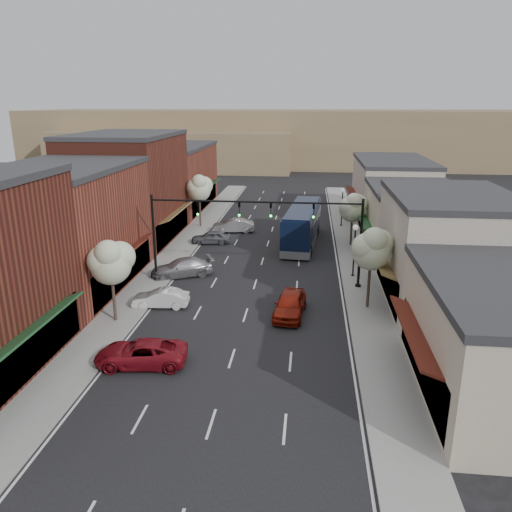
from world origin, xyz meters
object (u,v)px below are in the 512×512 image
(signal_mast_left, at_px, (183,226))
(parked_car_a, at_px, (141,353))
(tree_left_near, at_px, (111,261))
(signal_mast_right, at_px, (329,229))
(tree_left_far, at_px, (200,188))
(parked_car_e, at_px, (233,226))
(lamp_post_far, at_px, (342,201))
(tree_right_near, at_px, (372,248))
(tree_right_far, at_px, (353,207))
(red_hatchback, at_px, (290,304))
(parked_car_d, at_px, (211,237))
(parked_car_c, at_px, (182,268))
(lamp_post_near, at_px, (355,242))
(coach_bus, at_px, (302,225))
(parked_car_b, at_px, (161,298))

(signal_mast_left, xyz_separation_m, parked_car_a, (0.82, -13.21, -3.93))
(parked_car_a, bearing_deg, tree_left_near, -152.18)
(signal_mast_left, distance_m, parked_car_a, 13.80)
(tree_left_near, distance_m, parked_car_a, 7.13)
(signal_mast_right, height_order, tree_left_near, signal_mast_right)
(tree_left_far, distance_m, parked_car_e, 5.89)
(signal_mast_left, xyz_separation_m, lamp_post_far, (13.42, 20.00, -1.62))
(tree_right_near, relative_size, tree_left_far, 0.97)
(tree_right_far, height_order, parked_car_a, tree_right_far)
(red_hatchback, bearing_deg, parked_car_d, 122.92)
(tree_right_far, bearing_deg, signal_mast_left, -139.46)
(signal_mast_right, distance_m, parked_car_e, 19.26)
(signal_mast_left, distance_m, parked_car_c, 4.13)
(parked_car_c, bearing_deg, lamp_post_far, 117.68)
(tree_left_near, height_order, lamp_post_near, tree_left_near)
(parked_car_a, bearing_deg, tree_right_far, 146.43)
(red_hatchback, xyz_separation_m, parked_car_d, (-8.73, 16.95, -0.13))
(coach_bus, distance_m, parked_car_d, 9.36)
(tree_right_near, relative_size, parked_car_a, 1.19)
(lamp_post_near, xyz_separation_m, parked_car_e, (-12.00, 13.60, -2.26))
(parked_car_a, relative_size, parked_car_b, 1.28)
(parked_car_d, bearing_deg, tree_right_far, 83.29)
(parked_car_b, relative_size, parked_car_e, 0.86)
(lamp_post_near, height_order, red_hatchback, lamp_post_near)
(tree_left_near, bearing_deg, signal_mast_left, 71.90)
(lamp_post_near, bearing_deg, tree_right_far, 86.69)
(parked_car_d, bearing_deg, parked_car_e, 152.80)
(tree_left_far, bearing_deg, lamp_post_far, 7.30)
(tree_left_near, bearing_deg, tree_left_far, 90.00)
(tree_left_near, bearing_deg, parked_car_e, 80.48)
(lamp_post_far, bearing_deg, lamp_post_near, -90.00)
(parked_car_e, bearing_deg, lamp_post_near, 31.26)
(tree_right_near, height_order, parked_car_e, tree_right_near)
(parked_car_a, distance_m, parked_car_b, 8.09)
(signal_mast_right, distance_m, tree_right_near, 4.89)
(tree_right_near, bearing_deg, lamp_post_near, 94.77)
(red_hatchback, relative_size, parked_car_e, 1.04)
(tree_left_near, bearing_deg, parked_car_c, 77.60)
(parked_car_b, bearing_deg, red_hatchback, 81.88)
(lamp_post_near, relative_size, parked_car_e, 0.98)
(tree_right_far, bearing_deg, parked_car_b, -130.04)
(red_hatchback, xyz_separation_m, parked_car_e, (-7.19, 21.81, -0.06))
(parked_car_a, relative_size, parked_car_e, 1.10)
(signal_mast_right, height_order, tree_right_far, signal_mast_right)
(parked_car_c, bearing_deg, signal_mast_right, 58.26)
(parked_car_a, distance_m, parked_car_c, 14.56)
(tree_left_far, bearing_deg, parked_car_d, -69.48)
(parked_car_e, bearing_deg, tree_right_far, 61.51)
(signal_mast_left, height_order, coach_bus, signal_mast_left)
(red_hatchback, bearing_deg, lamp_post_far, 85.06)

